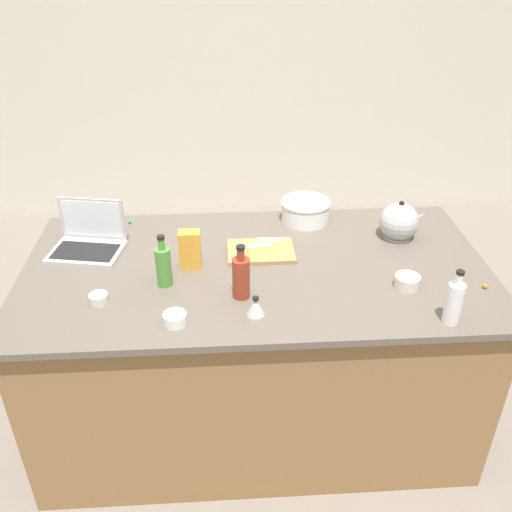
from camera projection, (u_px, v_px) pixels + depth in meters
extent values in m
plane|color=slate|center=(256.00, 414.00, 2.86)|extent=(12.00, 12.00, 0.00)
cube|color=beige|center=(236.00, 52.00, 4.28)|extent=(8.00, 0.10, 2.60)
cube|color=olive|center=(256.00, 349.00, 2.63)|extent=(1.94, 0.98, 0.87)
cube|color=#60564C|center=(256.00, 269.00, 2.40)|extent=(2.00, 1.04, 0.03)
cube|color=#B7B7BC|center=(87.00, 252.00, 2.47)|extent=(0.35, 0.27, 0.02)
cube|color=black|center=(85.00, 251.00, 2.46)|extent=(0.30, 0.20, 0.00)
cube|color=#B7B7BC|center=(92.00, 219.00, 2.52)|extent=(0.30, 0.07, 0.20)
cube|color=silver|center=(92.00, 219.00, 2.51)|extent=(0.27, 0.05, 0.18)
cylinder|color=white|center=(305.00, 211.00, 2.73)|extent=(0.23, 0.23, 0.10)
cylinder|color=black|center=(305.00, 210.00, 2.73)|extent=(0.19, 0.19, 0.09)
torus|color=white|center=(306.00, 202.00, 2.71)|extent=(0.24, 0.24, 0.01)
cylinder|color=maroon|center=(241.00, 278.00, 2.16)|extent=(0.07, 0.07, 0.17)
cylinder|color=maroon|center=(241.00, 254.00, 2.10)|extent=(0.03, 0.03, 0.05)
cylinder|color=black|center=(241.00, 247.00, 2.09)|extent=(0.03, 0.03, 0.01)
cylinder|color=white|center=(454.00, 304.00, 2.02)|extent=(0.06, 0.06, 0.16)
cylinder|color=white|center=(459.00, 279.00, 1.96)|extent=(0.03, 0.03, 0.05)
cylinder|color=black|center=(461.00, 272.00, 1.95)|extent=(0.03, 0.03, 0.01)
cylinder|color=#4C8C38|center=(164.00, 267.00, 2.23)|extent=(0.06, 0.06, 0.17)
cylinder|color=#4C8C38|center=(161.00, 244.00, 2.18)|extent=(0.03, 0.03, 0.05)
cylinder|color=black|center=(161.00, 237.00, 2.16)|extent=(0.03, 0.03, 0.01)
cylinder|color=#ADADB2|center=(397.00, 236.00, 2.61)|extent=(0.13, 0.13, 0.01)
sphere|color=#ADADB2|center=(399.00, 222.00, 2.57)|extent=(0.18, 0.18, 0.18)
cone|color=#ADADB2|center=(418.00, 218.00, 2.56)|extent=(0.08, 0.03, 0.07)
sphere|color=black|center=(402.00, 203.00, 2.52)|extent=(0.02, 0.02, 0.02)
cube|color=#AD7F4C|center=(261.00, 251.00, 2.48)|extent=(0.30, 0.21, 0.02)
cube|color=#F4E58C|center=(260.00, 249.00, 2.45)|extent=(0.11, 0.05, 0.04)
cube|color=#F4E58C|center=(269.00, 243.00, 2.49)|extent=(0.11, 0.05, 0.04)
cylinder|color=beige|center=(99.00, 298.00, 2.16)|extent=(0.07, 0.07, 0.04)
cylinder|color=white|center=(175.00, 319.00, 2.04)|extent=(0.09, 0.09, 0.04)
cylinder|color=beige|center=(407.00, 282.00, 2.24)|extent=(0.10, 0.10, 0.05)
cone|color=#B2B2B7|center=(256.00, 306.00, 2.08)|extent=(0.07, 0.07, 0.07)
cylinder|color=black|center=(256.00, 298.00, 2.06)|extent=(0.02, 0.02, 0.01)
cube|color=gold|center=(190.00, 249.00, 2.34)|extent=(0.09, 0.06, 0.17)
sphere|color=#CC3399|center=(118.00, 231.00, 2.64)|extent=(0.02, 0.02, 0.02)
sphere|color=green|center=(409.00, 214.00, 2.79)|extent=(0.02, 0.02, 0.02)
sphere|color=orange|center=(93.00, 237.00, 2.59)|extent=(0.02, 0.02, 0.02)
sphere|color=green|center=(130.00, 222.00, 2.72)|extent=(0.01, 0.01, 0.01)
sphere|color=orange|center=(485.00, 286.00, 2.24)|extent=(0.02, 0.02, 0.02)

